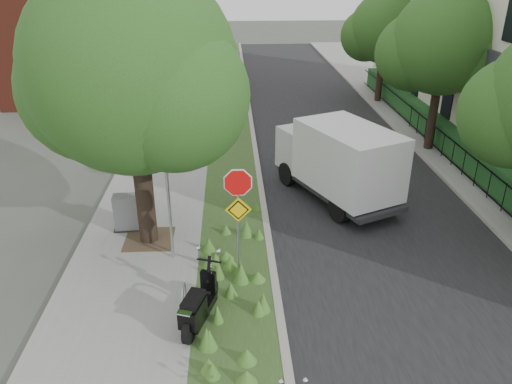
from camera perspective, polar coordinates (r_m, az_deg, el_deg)
ground at (r=12.65m, az=4.67°, el=-11.83°), size 120.00×120.00×0.00m
sidewalk_near at (r=21.55m, az=-10.09°, el=4.29°), size 3.50×60.00×0.12m
verge at (r=21.37m, az=-2.74°, el=4.49°), size 2.00×60.00×0.12m
kerb_near at (r=21.40m, az=-0.05°, el=4.56°), size 0.20×60.00×0.13m
road at (r=21.87m, az=9.17°, el=4.53°), size 7.00×60.00×0.01m
kerb_far at (r=22.83m, az=17.83°, el=4.67°), size 0.20×60.00×0.13m
footpath_far at (r=23.49m, az=21.73°, el=4.62°), size 3.20×60.00×0.12m
street_tree_main at (r=13.41m, az=-14.23°, el=12.39°), size 6.21×5.54×7.66m
bare_post at (r=13.12m, az=-10.03°, el=0.08°), size 0.08×0.08×4.00m
bike_hoop at (r=11.84m, az=-8.23°, el=-11.99°), size 0.06×0.78×0.77m
sign_assembly at (r=11.82m, az=-2.04°, el=-1.32°), size 0.94×0.08×3.22m
fence_far at (r=22.90m, az=19.68°, el=6.07°), size 0.04×24.00×1.00m
hedge_far at (r=23.18m, az=21.29°, el=6.04°), size 1.00×24.00×1.10m
brick_building at (r=33.15m, az=-17.83°, el=18.19°), size 9.40×10.40×8.30m
far_tree_b at (r=22.00m, az=20.41°, el=15.24°), size 4.83×4.31×6.56m
far_tree_c at (r=29.52m, az=14.36°, el=17.35°), size 4.37×3.89×5.93m
scooter_near at (r=11.34m, az=-6.75°, el=-13.27°), size 0.82×1.93×0.95m
box_truck at (r=16.99m, az=9.43°, el=3.79°), size 3.84×5.43×2.30m
utility_cabinet at (r=15.52m, az=-14.55°, el=-2.32°), size 0.86×0.60×1.10m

